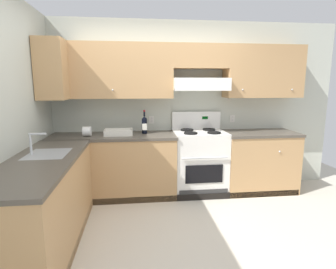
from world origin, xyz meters
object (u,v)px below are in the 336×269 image
bowl (119,133)px  paper_towel_roll (87,131)px  stove (199,161)px  wine_bottle (144,124)px

bowl → paper_towel_roll: (-0.43, -0.02, 0.04)m
stove → wine_bottle: (-0.81, 0.06, 0.57)m
stove → paper_towel_roll: stove is taller
stove → wine_bottle: wine_bottle is taller
bowl → paper_towel_roll: size_ratio=2.88×
stove → paper_towel_roll: size_ratio=8.87×
bowl → paper_towel_roll: 0.43m
paper_towel_roll → bowl: bearing=3.3°
wine_bottle → paper_towel_roll: bearing=-171.2°
wine_bottle → bowl: wine_bottle is taller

